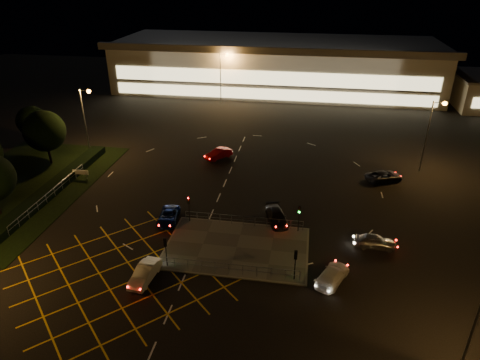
% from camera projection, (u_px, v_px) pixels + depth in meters
% --- Properties ---
extents(ground, '(180.00, 180.00, 0.00)m').
position_uv_depth(ground, '(221.00, 235.00, 45.39)').
color(ground, black).
rests_on(ground, ground).
extents(pedestrian_island, '(14.00, 9.00, 0.12)m').
position_uv_depth(pedestrian_island, '(237.00, 248.00, 43.31)').
color(pedestrian_island, '#4C4944').
rests_on(pedestrian_island, ground).
extents(grass_verge, '(18.00, 30.00, 0.08)m').
position_uv_depth(grass_verge, '(17.00, 189.00, 54.76)').
color(grass_verge, black).
rests_on(grass_verge, ground).
extents(hedge, '(2.00, 26.00, 1.00)m').
position_uv_depth(hedge, '(52.00, 188.00, 53.82)').
color(hedge, black).
rests_on(hedge, ground).
extents(supermarket, '(72.00, 26.50, 10.50)m').
position_uv_depth(supermarket, '(276.00, 65.00, 97.55)').
color(supermarket, beige).
rests_on(supermarket, ground).
extents(streetlight_nw, '(1.78, 0.56, 10.03)m').
position_uv_depth(streetlight_nw, '(86.00, 113.00, 61.74)').
color(streetlight_nw, slate).
rests_on(streetlight_nw, ground).
extents(streetlight_ne, '(1.78, 0.56, 10.03)m').
position_uv_depth(streetlight_ne, '(432.00, 127.00, 56.46)').
color(streetlight_ne, slate).
rests_on(streetlight_ne, ground).
extents(streetlight_far_left, '(1.78, 0.56, 10.03)m').
position_uv_depth(streetlight_far_left, '(222.00, 71.00, 86.10)').
color(streetlight_far_left, slate).
rests_on(streetlight_far_left, ground).
extents(streetlight_far_right, '(1.78, 0.56, 10.03)m').
position_uv_depth(streetlight_far_right, '(429.00, 76.00, 82.00)').
color(streetlight_far_right, slate).
rests_on(streetlight_far_right, ground).
extents(signal_sw, '(0.28, 0.30, 3.15)m').
position_uv_depth(signal_sw, '(166.00, 246.00, 39.63)').
color(signal_sw, black).
rests_on(signal_sw, pedestrian_island).
extents(signal_se, '(0.28, 0.30, 3.15)m').
position_uv_depth(signal_se, '(295.00, 259.00, 37.87)').
color(signal_se, black).
rests_on(signal_se, pedestrian_island).
extents(signal_nw, '(0.28, 0.30, 3.15)m').
position_uv_depth(signal_nw, '(189.00, 204.00, 46.66)').
color(signal_nw, black).
rests_on(signal_nw, pedestrian_island).
extents(signal_ne, '(0.28, 0.30, 3.15)m').
position_uv_depth(signal_ne, '(299.00, 213.00, 44.90)').
color(signal_ne, black).
rests_on(signal_ne, pedestrian_island).
extents(tree_c, '(5.76, 5.76, 7.84)m').
position_uv_depth(tree_c, '(44.00, 131.00, 59.59)').
color(tree_c, black).
rests_on(tree_c, ground).
extents(tree_d, '(4.68, 4.68, 6.37)m').
position_uv_depth(tree_d, '(32.00, 121.00, 66.17)').
color(tree_d, black).
rests_on(tree_d, ground).
extents(car_queue_white, '(1.94, 4.41, 1.41)m').
position_uv_depth(car_queue_white, '(145.00, 273.00, 38.72)').
color(car_queue_white, '#BCBCBC').
rests_on(car_queue_white, ground).
extents(car_left_blue, '(2.52, 4.64, 1.23)m').
position_uv_depth(car_left_blue, '(168.00, 216.00, 47.68)').
color(car_left_blue, '#0C1B4D').
rests_on(car_left_blue, ground).
extents(car_far_dkgrey, '(3.25, 4.95, 1.33)m').
position_uv_depth(car_far_dkgrey, '(277.00, 216.00, 47.51)').
color(car_far_dkgrey, black).
rests_on(car_far_dkgrey, ground).
extents(car_right_silver, '(4.16, 1.74, 1.41)m').
position_uv_depth(car_right_silver, '(375.00, 241.00, 43.18)').
color(car_right_silver, '#A1A2A8').
rests_on(car_right_silver, ground).
extents(car_circ_red, '(3.96, 4.29, 1.43)m').
position_uv_depth(car_circ_red, '(219.00, 154.00, 63.13)').
color(car_circ_red, maroon).
rests_on(car_circ_red, ground).
extents(car_east_grey, '(5.46, 4.20, 1.38)m').
position_uv_depth(car_east_grey, '(384.00, 176.00, 56.43)').
color(car_east_grey, black).
rests_on(car_east_grey, ground).
extents(car_approach_white, '(3.67, 4.99, 1.34)m').
position_uv_depth(car_approach_white, '(332.00, 275.00, 38.54)').
color(car_approach_white, silver).
rests_on(car_approach_white, ground).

